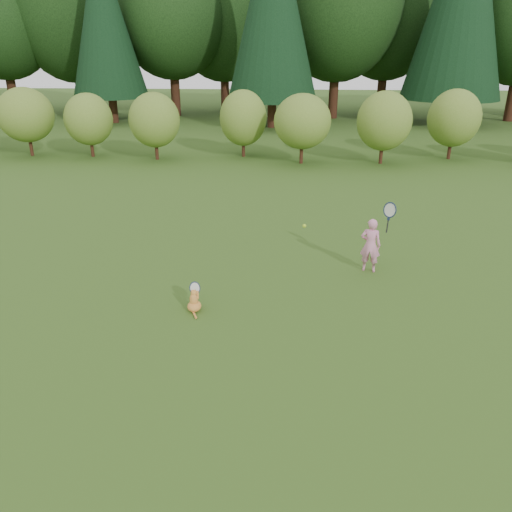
# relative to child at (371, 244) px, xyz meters

# --- Properties ---
(ground) EXTENTS (100.00, 100.00, 0.00)m
(ground) POSITION_rel_child_xyz_m (-2.50, -1.83, -0.60)
(ground) COLOR #2D4A14
(ground) RESTS_ON ground
(shrub_row) EXTENTS (28.00, 3.00, 2.80)m
(shrub_row) POSITION_rel_child_xyz_m (-2.50, 11.17, 0.80)
(shrub_row) COLOR #597825
(shrub_row) RESTS_ON ground
(child) EXTENTS (0.66, 0.45, 1.71)m
(child) POSITION_rel_child_xyz_m (0.00, 0.00, 0.00)
(child) COLOR pink
(child) RESTS_ON ground
(cat) EXTENTS (0.31, 0.60, 0.56)m
(cat) POSITION_rel_child_xyz_m (-3.33, -1.92, -0.38)
(cat) COLOR #C55F25
(cat) RESTS_ON ground
(tennis_ball) EXTENTS (0.07, 0.07, 0.07)m
(tennis_ball) POSITION_rel_child_xyz_m (-1.38, -0.20, 0.43)
(tennis_ball) COLOR #B6E51B
(tennis_ball) RESTS_ON ground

